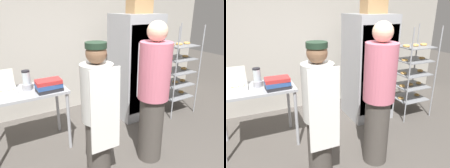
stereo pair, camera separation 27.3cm
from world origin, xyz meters
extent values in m
cube|color=#ADA89E|center=(0.00, 2.37, 1.46)|extent=(6.40, 0.12, 2.92)
cube|color=#9EA0A5|center=(0.91, 1.50, 0.90)|extent=(0.72, 0.71, 1.81)
cube|color=gray|center=(0.91, 1.16, 0.92)|extent=(0.66, 0.02, 1.48)
cylinder|color=silver|center=(0.71, 1.13, 0.95)|extent=(0.02, 0.02, 0.89)
cylinder|color=#93969B|center=(1.35, 0.94, 0.81)|extent=(0.02, 0.02, 1.63)
cylinder|color=#93969B|center=(1.93, 0.94, 0.81)|extent=(0.02, 0.02, 1.63)
cylinder|color=#93969B|center=(1.35, 1.46, 0.81)|extent=(0.02, 0.02, 1.63)
cylinder|color=#93969B|center=(1.93, 1.46, 0.81)|extent=(0.02, 0.02, 1.63)
cube|color=gray|center=(1.64, 1.20, 0.32)|extent=(0.54, 0.48, 0.01)
torus|color=#DBA351|center=(1.45, 1.20, 0.34)|extent=(0.10, 0.10, 0.03)
torus|color=#DBA351|center=(1.83, 1.20, 0.34)|extent=(0.10, 0.10, 0.03)
cube|color=gray|center=(1.64, 1.20, 0.56)|extent=(0.54, 0.48, 0.01)
torus|color=#DBA351|center=(1.45, 1.20, 0.58)|extent=(0.10, 0.10, 0.03)
torus|color=#DBA351|center=(1.64, 1.20, 0.58)|extent=(0.10, 0.10, 0.03)
torus|color=#DBA351|center=(1.83, 1.20, 0.58)|extent=(0.10, 0.10, 0.03)
cube|color=gray|center=(1.64, 1.20, 0.79)|extent=(0.54, 0.48, 0.01)
torus|color=#DBA351|center=(1.45, 1.20, 0.82)|extent=(0.10, 0.10, 0.03)
torus|color=#DBA351|center=(1.83, 1.20, 0.82)|extent=(0.10, 0.10, 0.03)
cube|color=gray|center=(1.64, 1.20, 1.03)|extent=(0.54, 0.48, 0.01)
torus|color=#DBA351|center=(1.45, 1.20, 1.05)|extent=(0.11, 0.11, 0.03)
torus|color=#DBA351|center=(1.83, 1.20, 1.05)|extent=(0.11, 0.11, 0.03)
cube|color=gray|center=(1.64, 1.20, 1.27)|extent=(0.54, 0.48, 0.01)
torus|color=#DBA351|center=(1.45, 1.20, 1.29)|extent=(0.12, 0.12, 0.03)
torus|color=#DBA351|center=(1.64, 1.20, 1.29)|extent=(0.12, 0.12, 0.03)
torus|color=#DBA351|center=(1.83, 1.20, 1.29)|extent=(0.12, 0.12, 0.03)
cube|color=#9EA0A5|center=(-0.99, 1.31, 0.86)|extent=(1.04, 0.61, 0.04)
cylinder|color=#9EA0A5|center=(-0.51, 1.04, 0.42)|extent=(0.04, 0.04, 0.84)
cylinder|color=#9EA0A5|center=(-0.51, 1.57, 0.42)|extent=(0.04, 0.04, 0.84)
cube|color=silver|center=(-1.22, 1.34, 0.91)|extent=(0.29, 0.23, 0.05)
cube|color=silver|center=(-1.22, 1.46, 1.04)|extent=(0.28, 0.01, 0.23)
torus|color=beige|center=(-1.30, 1.28, 0.94)|extent=(0.08, 0.08, 0.03)
torus|color=beige|center=(-1.22, 1.28, 0.94)|extent=(0.08, 0.08, 0.03)
torus|color=beige|center=(-1.15, 1.28, 0.94)|extent=(0.08, 0.08, 0.03)
torus|color=beige|center=(-1.30, 1.34, 0.94)|extent=(0.08, 0.08, 0.03)
torus|color=beige|center=(-1.22, 1.34, 0.94)|extent=(0.08, 0.08, 0.03)
torus|color=beige|center=(-1.15, 1.34, 0.94)|extent=(0.08, 0.08, 0.03)
torus|color=beige|center=(-1.30, 1.40, 0.94)|extent=(0.08, 0.08, 0.03)
cylinder|color=#99999E|center=(-0.95, 1.34, 0.92)|extent=(0.13, 0.13, 0.08)
cylinder|color=#B2BCC1|center=(-0.95, 1.34, 1.04)|extent=(0.10, 0.10, 0.16)
cylinder|color=black|center=(-0.95, 1.34, 1.13)|extent=(0.10, 0.10, 0.02)
cube|color=#232328|center=(-0.71, 1.14, 0.90)|extent=(0.33, 0.22, 0.05)
cube|color=#2D5193|center=(-0.71, 1.14, 0.96)|extent=(0.32, 0.22, 0.06)
cube|color=#B72D2D|center=(-0.71, 1.14, 1.01)|extent=(0.32, 0.21, 0.05)
cube|color=#A87F51|center=(0.97, 1.52, 1.93)|extent=(0.38, 0.26, 0.25)
cylinder|color=#47423D|center=(-0.42, 0.31, 0.39)|extent=(0.28, 0.28, 0.78)
cylinder|color=beige|center=(-0.42, 0.31, 1.08)|extent=(0.34, 0.34, 0.62)
sphere|color=brown|center=(-0.42, 0.31, 1.50)|extent=(0.21, 0.21, 0.21)
cube|color=white|center=(-0.42, 0.13, 0.95)|extent=(0.32, 0.02, 0.89)
cylinder|color=#1E3323|center=(-0.42, 0.31, 1.58)|extent=(0.21, 0.21, 0.06)
cylinder|color=#47423D|center=(0.34, 0.32, 0.43)|extent=(0.31, 0.31, 0.86)
cylinder|color=#C6667A|center=(0.34, 0.32, 1.21)|extent=(0.38, 0.38, 0.68)
sphere|color=beige|center=(0.34, 0.32, 1.66)|extent=(0.23, 0.23, 0.23)
camera|label=1|loc=(-1.32, -1.56, 1.93)|focal=35.00mm
camera|label=2|loc=(-1.07, -1.69, 1.93)|focal=35.00mm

